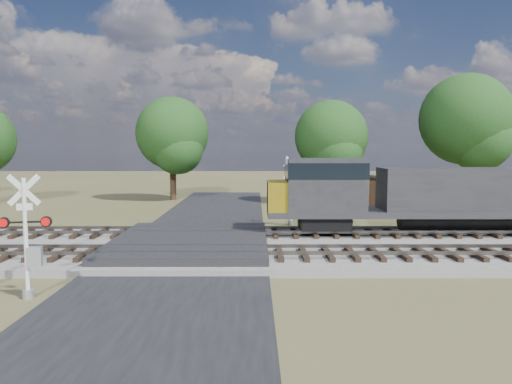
{
  "coord_description": "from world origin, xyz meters",
  "views": [
    {
      "loc": [
        2.97,
        -22.34,
        4.75
      ],
      "look_at": [
        3.03,
        2.0,
        2.59
      ],
      "focal_mm": 35.0,
      "sensor_mm": 36.0,
      "label": 1
    }
  ],
  "objects": [
    {
      "name": "treeline",
      "position": [
        13.58,
        21.47,
        6.56
      ],
      "size": [
        82.79,
        10.83,
        11.38
      ],
      "color": "black",
      "rests_on": "ground"
    },
    {
      "name": "track_near",
      "position": [
        3.12,
        -2.0,
        0.41
      ],
      "size": [
        140.0,
        2.6,
        0.33
      ],
      "color": "black",
      "rests_on": "ballast_bed"
    },
    {
      "name": "ballast_bed",
      "position": [
        10.0,
        0.5,
        0.15
      ],
      "size": [
        140.0,
        10.0,
        0.3
      ],
      "primitive_type": "cube",
      "color": "gray",
      "rests_on": "ground"
    },
    {
      "name": "crossing_panel",
      "position": [
        0.0,
        0.5,
        0.32
      ],
      "size": [
        7.0,
        9.0,
        0.62
      ],
      "primitive_type": "cube",
      "color": "#262628",
      "rests_on": "ground"
    },
    {
      "name": "equipment_shed",
      "position": [
        13.77,
        13.15,
        1.41
      ],
      "size": [
        5.21,
        5.21,
        2.78
      ],
      "rotation": [
        0.0,
        0.0,
        0.34
      ],
      "color": "#442C1D",
      "rests_on": "ground"
    },
    {
      "name": "track_far",
      "position": [
        3.12,
        3.0,
        0.41
      ],
      "size": [
        140.0,
        2.6,
        0.33
      ],
      "color": "black",
      "rests_on": "ballast_bed"
    },
    {
      "name": "crossing_signal_near",
      "position": [
        -4.12,
        -6.91,
        1.64
      ],
      "size": [
        1.58,
        0.41,
        3.95
      ],
      "rotation": [
        0.0,
        0.0,
        0.18
      ],
      "color": "silver",
      "rests_on": "ground"
    },
    {
      "name": "road",
      "position": [
        0.0,
        0.0,
        0.04
      ],
      "size": [
        7.0,
        60.0,
        0.08
      ],
      "primitive_type": "cube",
      "color": "black",
      "rests_on": "ground"
    },
    {
      "name": "ground",
      "position": [
        0.0,
        0.0,
        0.0
      ],
      "size": [
        160.0,
        160.0,
        0.0
      ],
      "primitive_type": "plane",
      "color": "#464625",
      "rests_on": "ground"
    },
    {
      "name": "crossing_signal_far",
      "position": [
        5.11,
        8.04,
        1.59
      ],
      "size": [
        1.54,
        0.33,
        3.81
      ],
      "rotation": [
        0.0,
        0.0,
        3.09
      ],
      "color": "silver",
      "rests_on": "ground"
    }
  ]
}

